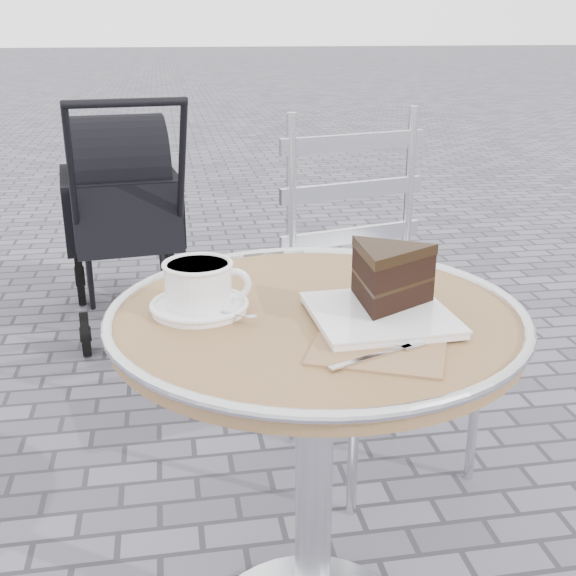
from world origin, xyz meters
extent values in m
cylinder|color=silver|center=(0.00, 0.00, 0.36)|extent=(0.07, 0.07, 0.67)
cylinder|color=tan|center=(0.00, 0.00, 0.71)|extent=(0.70, 0.70, 0.03)
torus|color=silver|center=(0.00, 0.00, 0.73)|extent=(0.72, 0.72, 0.02)
cylinder|color=white|center=(-0.20, 0.04, 0.74)|extent=(0.16, 0.16, 0.01)
cylinder|color=white|center=(-0.20, 0.04, 0.78)|extent=(0.13, 0.13, 0.07)
torus|color=white|center=(-0.14, 0.03, 0.78)|extent=(0.06, 0.02, 0.06)
cylinder|color=beige|center=(-0.20, 0.04, 0.81)|extent=(0.10, 0.10, 0.01)
cube|color=#956D52|center=(0.07, -0.15, 0.73)|extent=(0.26, 0.26, 0.00)
cube|color=white|center=(0.10, -0.06, 0.74)|extent=(0.23, 0.23, 0.01)
cylinder|color=silver|center=(0.18, 0.39, 0.25)|extent=(0.03, 0.03, 0.49)
cylinder|color=silver|center=(0.55, 0.48, 0.25)|extent=(0.03, 0.03, 0.49)
cylinder|color=silver|center=(0.09, 0.75, 0.25)|extent=(0.03, 0.03, 0.49)
cylinder|color=silver|center=(0.45, 0.85, 0.25)|extent=(0.03, 0.03, 0.49)
cube|color=silver|center=(0.32, 0.62, 0.51)|extent=(0.54, 0.54, 0.02)
cube|color=black|center=(-0.41, 1.79, 0.45)|extent=(0.47, 0.67, 0.38)
cylinder|color=black|center=(-0.35, 1.29, 0.96)|extent=(0.39, 0.08, 0.03)
cylinder|color=black|center=(-0.58, 1.49, 0.08)|extent=(0.05, 0.17, 0.17)
cylinder|color=black|center=(-0.18, 1.53, 0.08)|extent=(0.05, 0.17, 0.17)
cylinder|color=black|center=(-0.64, 2.04, 0.13)|extent=(0.06, 0.26, 0.26)
cylinder|color=black|center=(-0.25, 2.09, 0.13)|extent=(0.06, 0.26, 0.26)
camera|label=1|loc=(-0.24, -1.12, 1.19)|focal=45.00mm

